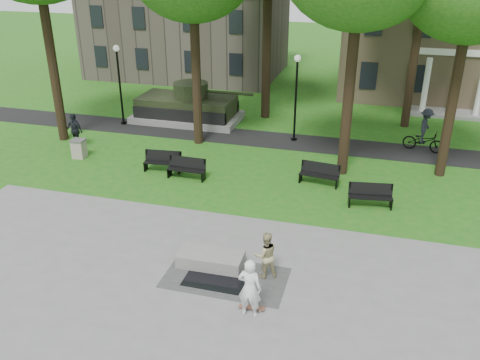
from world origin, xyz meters
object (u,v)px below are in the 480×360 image
object	(u,v)px
skateboarder	(250,288)
concrete_block	(211,259)
cyclist	(424,134)
friend_watching	(266,255)
park_bench_0	(163,161)
trash_bin	(79,148)

from	to	relation	value
skateboarder	concrete_block	bearing A→B (deg)	-46.42
skateboarder	cyclist	world-z (taller)	cyclist
cyclist	concrete_block	bearing A→B (deg)	164.02
friend_watching	cyclist	distance (m)	14.31
concrete_block	friend_watching	bearing A→B (deg)	-3.45
park_bench_0	concrete_block	bearing A→B (deg)	-61.47
friend_watching	park_bench_0	size ratio (longest dim) A/B	0.88
friend_watching	cyclist	xyz separation A→B (m)	(5.49, 13.21, 0.11)
skateboarder	trash_bin	distance (m)	14.95
cyclist	skateboarder	bearing A→B (deg)	173.67
friend_watching	park_bench_0	bearing A→B (deg)	-74.45
friend_watching	park_bench_0	distance (m)	9.74
skateboarder	park_bench_0	bearing A→B (deg)	-52.02
skateboarder	trash_bin	world-z (taller)	skateboarder
cyclist	trash_bin	xyz separation A→B (m)	(-16.99, -5.70, -0.45)
cyclist	park_bench_0	bearing A→B (deg)	130.23
friend_watching	trash_bin	bearing A→B (deg)	-60.89
trash_bin	cyclist	bearing A→B (deg)	18.54
friend_watching	park_bench_0	world-z (taller)	friend_watching
park_bench_0	friend_watching	bearing A→B (deg)	-52.48
park_bench_0	trash_bin	world-z (taller)	park_bench_0
skateboarder	friend_watching	size ratio (longest dim) A/B	1.19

